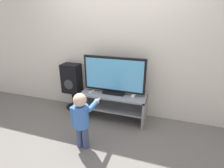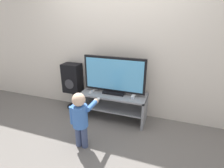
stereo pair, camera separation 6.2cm
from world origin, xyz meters
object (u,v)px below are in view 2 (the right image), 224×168
at_px(television, 114,76).
at_px(child, 81,116).
at_px(game_console, 133,96).
at_px(remote_primary, 92,92).
at_px(speaker_tower, 72,80).

distance_m(television, child, 0.93).
distance_m(television, game_console, 0.46).
distance_m(television, remote_primary, 0.49).
distance_m(child, speaker_tower, 1.20).
bearing_deg(television, speaker_tower, 172.74).
relative_size(game_console, remote_primary, 1.24).
height_order(television, child, television).
relative_size(child, speaker_tower, 0.91).
height_order(game_console, child, child).
relative_size(game_console, speaker_tower, 0.19).
bearing_deg(remote_primary, child, -75.31).
bearing_deg(child, game_console, 56.84).
relative_size(television, remote_primary, 7.86).
bearing_deg(television, remote_primary, -166.33).
height_order(television, game_console, television).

